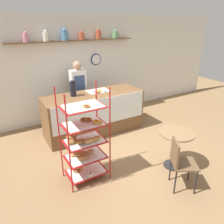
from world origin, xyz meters
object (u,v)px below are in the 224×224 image
object	(u,v)px
donut_tray_counter	(99,91)
cafe_table	(176,141)
cafe_chair	(180,160)
pastry_rack	(84,141)
coffee_carafe	(73,88)
person_worker	(79,90)

from	to	relation	value
donut_tray_counter	cafe_table	bearing A→B (deg)	-76.39
cafe_table	donut_tray_counter	size ratio (longest dim) A/B	1.38
donut_tray_counter	cafe_chair	bearing A→B (deg)	-86.84
pastry_rack	cafe_table	world-z (taller)	pastry_rack
pastry_rack	cafe_chair	world-z (taller)	pastry_rack
cafe_chair	coffee_carafe	xyz separation A→B (m)	(-0.77, 2.52, 0.63)
pastry_rack	person_worker	size ratio (longest dim) A/B	1.01
person_worker	coffee_carafe	world-z (taller)	person_worker
pastry_rack	cafe_table	xyz separation A→B (m)	(1.56, -0.53, -0.20)
cafe_chair	donut_tray_counter	size ratio (longest dim) A/B	1.67
coffee_carafe	person_worker	bearing A→B (deg)	58.91
person_worker	cafe_chair	world-z (taller)	person_worker
pastry_rack	coffee_carafe	size ratio (longest dim) A/B	4.56
person_worker	cafe_chair	size ratio (longest dim) A/B	1.90
cafe_table	coffee_carafe	world-z (taller)	coffee_carafe
pastry_rack	donut_tray_counter	distance (m)	1.89
coffee_carafe	cafe_chair	bearing A→B (deg)	-72.99
cafe_table	donut_tray_counter	xyz separation A→B (m)	(-0.50, 2.07, 0.47)
person_worker	donut_tray_counter	distance (m)	0.67
cafe_table	coffee_carafe	size ratio (longest dim) A/B	1.97
person_worker	cafe_table	xyz separation A→B (m)	(0.77, -2.68, -0.37)
pastry_rack	cafe_chair	distance (m)	1.55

